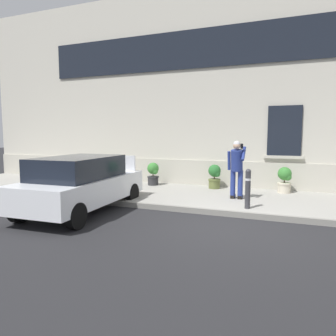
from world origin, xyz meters
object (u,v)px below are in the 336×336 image
object	(u,v)px
person_on_phone	(237,166)
planter_cream	(285,179)
planter_terracotta	(105,170)
planter_charcoal	(153,173)
bollard_near_person	(248,187)
hatchback_car_white	(81,183)
planter_olive	(215,176)

from	to	relation	value
person_on_phone	planter_cream	size ratio (longest dim) A/B	2.03
person_on_phone	planter_terracotta	xyz separation A→B (m)	(-5.72, 1.77, -0.54)
person_on_phone	planter_charcoal	distance (m)	3.71
bollard_near_person	planter_terracotta	world-z (taller)	bollard_near_person
hatchback_car_white	person_on_phone	size ratio (longest dim) A/B	2.36
planter_olive	hatchback_car_white	bearing A→B (deg)	-123.45
person_on_phone	planter_cream	bearing A→B (deg)	39.93
planter_olive	planter_cream	size ratio (longest dim) A/B	1.00
bollard_near_person	person_on_phone	size ratio (longest dim) A/B	0.60
bollard_near_person	planter_terracotta	size ratio (longest dim) A/B	1.22
person_on_phone	planter_cream	distance (m)	2.13
bollard_near_person	planter_terracotta	xyz separation A→B (m)	(-6.19, 2.88, -0.11)
planter_charcoal	hatchback_car_white	bearing A→B (deg)	-94.88
planter_charcoal	planter_olive	distance (m)	2.35
hatchback_car_white	planter_cream	bearing A→B (deg)	38.94
hatchback_car_white	bollard_near_person	world-z (taller)	hatchback_car_white
planter_olive	bollard_near_person	bearing A→B (deg)	-60.93
hatchback_car_white	person_on_phone	xyz separation A→B (m)	(3.71, 2.49, 0.36)
person_on_phone	planter_olive	xyz separation A→B (m)	(-1.02, 1.58, -0.54)
hatchback_car_white	person_on_phone	bearing A→B (deg)	33.88
person_on_phone	planter_terracotta	bearing A→B (deg)	152.83
planter_charcoal	planter_olive	size ratio (longest dim) A/B	1.00
bollard_near_person	planter_olive	world-z (taller)	bollard_near_person
planter_olive	planter_terracotta	bearing A→B (deg)	177.69
planter_terracotta	planter_charcoal	distance (m)	2.37
bollard_near_person	planter_olive	distance (m)	3.08
planter_charcoal	planter_cream	size ratio (longest dim) A/B	1.00
bollard_near_person	planter_charcoal	world-z (taller)	bollard_near_person
planter_charcoal	planter_cream	xyz separation A→B (m)	(4.70, 0.12, 0.00)
hatchback_car_white	planter_terracotta	world-z (taller)	hatchback_car_white
planter_terracotta	person_on_phone	bearing A→B (deg)	-17.18
hatchback_car_white	planter_charcoal	distance (m)	3.97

